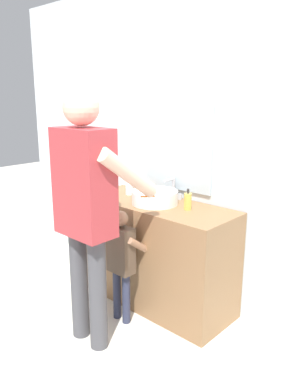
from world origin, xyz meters
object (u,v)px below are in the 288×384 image
object	(u,v)px
toothbrush_cup	(130,189)
soap_bottle	(188,201)
child_toddler	(122,256)
adult_parent	(87,199)

from	to	relation	value
toothbrush_cup	soap_bottle	xyz separation A→B (m)	(0.66, -0.02, 0.02)
toothbrush_cup	soap_bottle	size ratio (longest dim) A/B	1.25
toothbrush_cup	child_toddler	bearing A→B (deg)	-51.04
toothbrush_cup	adult_parent	size ratio (longest dim) A/B	0.12
soap_bottle	child_toddler	size ratio (longest dim) A/B	0.18
adult_parent	toothbrush_cup	bearing A→B (deg)	116.06
soap_bottle	adult_parent	size ratio (longest dim) A/B	0.09
toothbrush_cup	child_toddler	world-z (taller)	toothbrush_cup
child_toddler	adult_parent	xyz separation A→B (m)	(0.02, -0.33, 0.53)
toothbrush_cup	adult_parent	world-z (taller)	adult_parent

